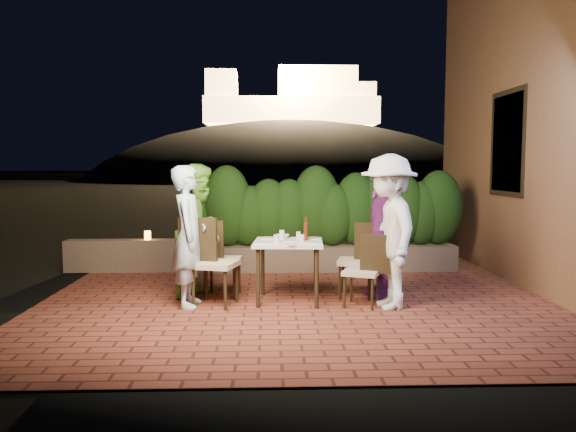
{
  "coord_description": "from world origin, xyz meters",
  "views": [
    {
      "loc": [
        -0.69,
        -6.61,
        1.67
      ],
      "look_at": [
        -0.45,
        0.31,
        1.05
      ],
      "focal_mm": 35.0,
      "sensor_mm": 36.0,
      "label": 1
    }
  ],
  "objects_px": {
    "chair_left_front": "(215,262)",
    "diner_green": "(200,230)",
    "dining_table": "(288,271)",
    "diner_blue": "(189,236)",
    "bowl": "(282,236)",
    "chair_right_front": "(362,270)",
    "chair_right_back": "(356,260)",
    "parapet_lamp": "(148,235)",
    "diner_white": "(389,232)",
    "diner_purple": "(382,232)",
    "chair_left_back": "(222,258)",
    "beer_bottle": "(306,228)"
  },
  "relations": [
    {
      "from": "chair_left_front",
      "to": "diner_green",
      "type": "height_order",
      "value": "diner_green"
    },
    {
      "from": "dining_table",
      "to": "diner_blue",
      "type": "relative_size",
      "value": 0.5
    },
    {
      "from": "bowl",
      "to": "diner_green",
      "type": "distance_m",
      "value": 1.05
    },
    {
      "from": "chair_right_front",
      "to": "diner_green",
      "type": "xyz_separation_m",
      "value": [
        -1.98,
        0.62,
        0.41
      ]
    },
    {
      "from": "chair_right_front",
      "to": "chair_right_back",
      "type": "height_order",
      "value": "chair_right_back"
    },
    {
      "from": "parapet_lamp",
      "to": "diner_white",
      "type": "bearing_deg",
      "value": -36.29
    },
    {
      "from": "diner_blue",
      "to": "diner_white",
      "type": "height_order",
      "value": "diner_white"
    },
    {
      "from": "chair_right_back",
      "to": "diner_blue",
      "type": "distance_m",
      "value": 2.13
    },
    {
      "from": "dining_table",
      "to": "diner_white",
      "type": "relative_size",
      "value": 0.46
    },
    {
      "from": "chair_right_front",
      "to": "parapet_lamp",
      "type": "relative_size",
      "value": 6.18
    },
    {
      "from": "chair_right_front",
      "to": "diner_purple",
      "type": "xyz_separation_m",
      "value": [
        0.34,
        0.49,
        0.4
      ]
    },
    {
      "from": "parapet_lamp",
      "to": "chair_right_back",
      "type": "bearing_deg",
      "value": -31.72
    },
    {
      "from": "chair_left_front",
      "to": "chair_right_front",
      "type": "relative_size",
      "value": 1.22
    },
    {
      "from": "bowl",
      "to": "dining_table",
      "type": "bearing_deg",
      "value": -77.01
    },
    {
      "from": "chair_left_back",
      "to": "diner_purple",
      "type": "distance_m",
      "value": 2.07
    },
    {
      "from": "chair_right_back",
      "to": "diner_green",
      "type": "distance_m",
      "value": 2.02
    },
    {
      "from": "dining_table",
      "to": "bowl",
      "type": "height_order",
      "value": "bowl"
    },
    {
      "from": "chair_left_front",
      "to": "parapet_lamp",
      "type": "relative_size",
      "value": 7.52
    },
    {
      "from": "diner_green",
      "to": "diner_white",
      "type": "xyz_separation_m",
      "value": [
        2.28,
        -0.7,
        0.06
      ]
    },
    {
      "from": "chair_left_back",
      "to": "chair_right_back",
      "type": "bearing_deg",
      "value": 3.24
    },
    {
      "from": "diner_blue",
      "to": "chair_left_front",
      "type": "bearing_deg",
      "value": -87.31
    },
    {
      "from": "dining_table",
      "to": "beer_bottle",
      "type": "xyz_separation_m",
      "value": [
        0.22,
        0.06,
        0.52
      ]
    },
    {
      "from": "chair_left_front",
      "to": "dining_table",
      "type": "bearing_deg",
      "value": 26.94
    },
    {
      "from": "bowl",
      "to": "diner_green",
      "type": "height_order",
      "value": "diner_green"
    },
    {
      "from": "chair_right_front",
      "to": "chair_right_back",
      "type": "relative_size",
      "value": 0.9
    },
    {
      "from": "chair_left_back",
      "to": "diner_white",
      "type": "distance_m",
      "value": 2.15
    },
    {
      "from": "bowl",
      "to": "parapet_lamp",
      "type": "relative_size",
      "value": 1.34
    },
    {
      "from": "dining_table",
      "to": "chair_right_back",
      "type": "distance_m",
      "value": 0.9
    },
    {
      "from": "chair_left_back",
      "to": "diner_green",
      "type": "relative_size",
      "value": 0.57
    },
    {
      "from": "chair_right_front",
      "to": "diner_white",
      "type": "bearing_deg",
      "value": -172.45
    },
    {
      "from": "diner_green",
      "to": "parapet_lamp",
      "type": "relative_size",
      "value": 12.11
    },
    {
      "from": "chair_right_back",
      "to": "diner_white",
      "type": "distance_m",
      "value": 0.77
    },
    {
      "from": "bowl",
      "to": "parapet_lamp",
      "type": "xyz_separation_m",
      "value": [
        -2.09,
        1.8,
        -0.2
      ]
    },
    {
      "from": "beer_bottle",
      "to": "chair_left_front",
      "type": "bearing_deg",
      "value": -168.31
    },
    {
      "from": "dining_table",
      "to": "diner_green",
      "type": "xyz_separation_m",
      "value": [
        -1.11,
        0.35,
        0.47
      ]
    },
    {
      "from": "diner_purple",
      "to": "diner_white",
      "type": "bearing_deg",
      "value": -9.84
    },
    {
      "from": "beer_bottle",
      "to": "chair_left_front",
      "type": "height_order",
      "value": "chair_left_front"
    },
    {
      "from": "dining_table",
      "to": "diner_purple",
      "type": "bearing_deg",
      "value": 10.18
    },
    {
      "from": "chair_left_front",
      "to": "diner_white",
      "type": "xyz_separation_m",
      "value": [
        2.04,
        -0.18,
        0.38
      ]
    },
    {
      "from": "chair_left_back",
      "to": "beer_bottle",
      "type": "bearing_deg",
      "value": -7.04
    },
    {
      "from": "bowl",
      "to": "chair_right_back",
      "type": "height_order",
      "value": "chair_right_back"
    },
    {
      "from": "chair_left_back",
      "to": "chair_right_front",
      "type": "height_order",
      "value": "chair_left_back"
    },
    {
      "from": "chair_right_front",
      "to": "diner_blue",
      "type": "xyz_separation_m",
      "value": [
        -2.05,
        0.09,
        0.41
      ]
    },
    {
      "from": "bowl",
      "to": "diner_blue",
      "type": "relative_size",
      "value": 0.11
    },
    {
      "from": "diner_purple",
      "to": "diner_green",
      "type": "bearing_deg",
      "value": -99.5
    },
    {
      "from": "chair_left_back",
      "to": "diner_purple",
      "type": "height_order",
      "value": "diner_purple"
    },
    {
      "from": "chair_left_front",
      "to": "chair_right_front",
      "type": "height_order",
      "value": "chair_left_front"
    },
    {
      "from": "chair_right_front",
      "to": "chair_right_back",
      "type": "bearing_deg",
      "value": -69.11
    },
    {
      "from": "chair_left_back",
      "to": "chair_right_front",
      "type": "bearing_deg",
      "value": -12.55
    },
    {
      "from": "parapet_lamp",
      "to": "beer_bottle",
      "type": "bearing_deg",
      "value": -40.45
    }
  ]
}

